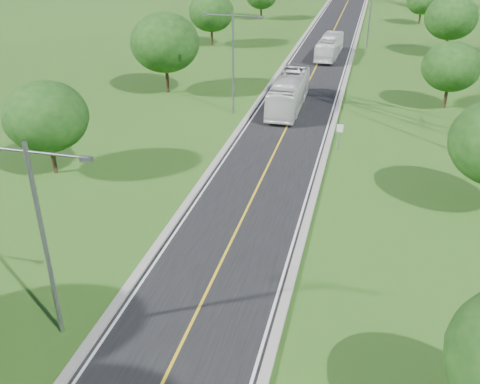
{
  "coord_description": "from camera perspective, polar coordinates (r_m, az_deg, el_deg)",
  "views": [
    {
      "loc": [
        7.35,
        -5.29,
        18.27
      ],
      "look_at": [
        0.28,
        22.82,
        3.0
      ],
      "focal_mm": 40.0,
      "sensor_mm": 36.0,
      "label": 1
    }
  ],
  "objects": [
    {
      "name": "tree_rc",
      "position": [
        59.45,
        21.61,
        12.33
      ],
      "size": [
        5.88,
        5.88,
        6.84
      ],
      "color": "black",
      "rests_on": "ground"
    },
    {
      "name": "streetlight_near_left",
      "position": [
        25.08,
        -20.42,
        -3.59
      ],
      "size": [
        5.9,
        0.25,
        10.0
      ],
      "color": "slate",
      "rests_on": "ground"
    },
    {
      "name": "streetlight_far_right",
      "position": [
        84.21,
        13.78,
        18.62
      ],
      "size": [
        5.9,
        0.25,
        10.0
      ],
      "color": "slate",
      "rests_on": "ground"
    },
    {
      "name": "tree_ld",
      "position": [
        84.0,
        -3.08,
        18.62
      ],
      "size": [
        6.72,
        6.72,
        7.82
      ],
      "color": "black",
      "rests_on": "ground"
    },
    {
      "name": "tree_re",
      "position": [
        106.49,
        18.86,
        18.71
      ],
      "size": [
        5.46,
        5.46,
        6.35
      ],
      "color": "black",
      "rests_on": "ground"
    },
    {
      "name": "tree_rd",
      "position": [
        82.89,
        21.59,
        16.93
      ],
      "size": [
        7.14,
        7.14,
        8.3
      ],
      "color": "black",
      "rests_on": "ground"
    },
    {
      "name": "road",
      "position": [
        73.95,
        8.19,
        13.22
      ],
      "size": [
        8.0,
        150.0,
        0.06
      ],
      "primitive_type": "cube",
      "color": "black",
      "rests_on": "ground"
    },
    {
      "name": "ground",
      "position": [
        68.19,
        7.57,
        12.0
      ],
      "size": [
        260.0,
        260.0,
        0.0
      ],
      "primitive_type": "plane",
      "color": "#2B5016",
      "rests_on": "ground"
    },
    {
      "name": "curb_right",
      "position": [
        73.63,
        11.56,
        12.95
      ],
      "size": [
        0.5,
        150.0,
        0.22
      ],
      "primitive_type": "cube",
      "color": "gray",
      "rests_on": "ground"
    },
    {
      "name": "curb_left",
      "position": [
        74.47,
        4.86,
        13.57
      ],
      "size": [
        0.5,
        150.0,
        0.22
      ],
      "primitive_type": "cube",
      "color": "gray",
      "rests_on": "ground"
    },
    {
      "name": "bus_outbound",
      "position": [
        78.09,
        9.52,
        15.04
      ],
      "size": [
        3.04,
        10.71,
        2.95
      ],
      "primitive_type": "imported",
      "rotation": [
        0.0,
        0.0,
        3.09
      ],
      "color": "white",
      "rests_on": "road"
    },
    {
      "name": "tree_lc",
      "position": [
        60.97,
        -8.02,
        15.5
      ],
      "size": [
        7.56,
        7.56,
        8.79
      ],
      "color": "black",
      "rests_on": "ground"
    },
    {
      "name": "speed_limit_sign",
      "position": [
        46.42,
        10.57,
        6.25
      ],
      "size": [
        0.55,
        0.09,
        2.4
      ],
      "color": "slate",
      "rests_on": "ground"
    },
    {
      "name": "streetlight_mid_left",
      "position": [
        53.47,
        -0.76,
        14.45
      ],
      "size": [
        5.9,
        0.25,
        10.0
      ],
      "color": "slate",
      "rests_on": "ground"
    },
    {
      "name": "bus_inbound",
      "position": [
        56.14,
        5.22,
        10.51
      ],
      "size": [
        2.82,
        11.9,
        3.31
      ],
      "primitive_type": "imported",
      "rotation": [
        0.0,
        0.0,
        0.0
      ],
      "color": "white",
      "rests_on": "road"
    },
    {
      "name": "tree_lb",
      "position": [
        42.88,
        -19.98,
        7.56
      ],
      "size": [
        6.3,
        6.3,
        7.33
      ],
      "color": "black",
      "rests_on": "ground"
    }
  ]
}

